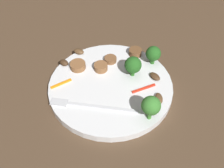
# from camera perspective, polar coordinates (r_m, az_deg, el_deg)

# --- Properties ---
(ground_plane) EXTENTS (1.40, 1.40, 0.00)m
(ground_plane) POSITION_cam_1_polar(r_m,az_deg,el_deg) (0.60, 0.00, -1.07)
(ground_plane) COLOR #4C3826
(plate) EXTENTS (0.27, 0.27, 0.02)m
(plate) POSITION_cam_1_polar(r_m,az_deg,el_deg) (0.59, 0.00, -0.54)
(plate) COLOR white
(plate) RESTS_ON ground_plane
(fork) EXTENTS (0.18, 0.04, 0.00)m
(fork) POSITION_cam_1_polar(r_m,az_deg,el_deg) (0.55, -4.94, -4.54)
(fork) COLOR silver
(fork) RESTS_ON plate
(broccoli_floret_0) EXTENTS (0.04, 0.04, 0.06)m
(broccoli_floret_0) POSITION_cam_1_polar(r_m,az_deg,el_deg) (0.51, 8.59, -4.59)
(broccoli_floret_0) COLOR #408630
(broccoli_floret_0) RESTS_ON plate
(broccoli_floret_1) EXTENTS (0.03, 0.03, 0.05)m
(broccoli_floret_1) POSITION_cam_1_polar(r_m,az_deg,el_deg) (0.62, 9.00, 6.31)
(broccoli_floret_1) COLOR #296420
(broccoli_floret_1) RESTS_ON plate
(broccoli_floret_2) EXTENTS (0.04, 0.04, 0.05)m
(broccoli_floret_2) POSITION_cam_1_polar(r_m,az_deg,el_deg) (0.59, 4.77, 3.99)
(broccoli_floret_2) COLOR #296420
(broccoli_floret_2) RESTS_ON plate
(sausage_slice_0) EXTENTS (0.05, 0.05, 0.01)m
(sausage_slice_0) POSITION_cam_1_polar(r_m,az_deg,el_deg) (0.62, -6.94, 3.88)
(sausage_slice_0) COLOR brown
(sausage_slice_0) RESTS_ON plate
(sausage_slice_1) EXTENTS (0.04, 0.04, 0.01)m
(sausage_slice_1) POSITION_cam_1_polar(r_m,az_deg,el_deg) (0.64, 0.15, 5.22)
(sausage_slice_1) COLOR brown
(sausage_slice_1) RESTS_ON plate
(sausage_slice_2) EXTENTS (0.03, 0.03, 0.01)m
(sausage_slice_2) POSITION_cam_1_polar(r_m,az_deg,el_deg) (0.65, 5.22, 6.73)
(sausage_slice_2) COLOR brown
(sausage_slice_2) RESTS_ON plate
(sausage_slice_3) EXTENTS (0.04, 0.04, 0.01)m
(sausage_slice_3) POSITION_cam_1_polar(r_m,az_deg,el_deg) (0.61, -2.08, 3.62)
(sausage_slice_3) COLOR brown
(sausage_slice_3) RESTS_ON plate
(mushroom_0) EXTENTS (0.02, 0.03, 0.01)m
(mushroom_0) POSITION_cam_1_polar(r_m,az_deg,el_deg) (0.56, 10.20, -2.97)
(mushroom_0) COLOR brown
(mushroom_0) RESTS_ON plate
(mushroom_1) EXTENTS (0.03, 0.03, 0.01)m
(mushroom_1) POSITION_cam_1_polar(r_m,az_deg,el_deg) (0.63, -9.83, 4.46)
(mushroom_1) COLOR #422B19
(mushroom_1) RESTS_ON plate
(mushroom_2) EXTENTS (0.03, 0.03, 0.01)m
(mushroom_2) POSITION_cam_1_polar(r_m,az_deg,el_deg) (0.66, -6.73, 6.84)
(mushroom_2) COLOR brown
(mushroom_2) RESTS_ON plate
(mushroom_3) EXTENTS (0.03, 0.03, 0.01)m
(mushroom_3) POSITION_cam_1_polar(r_m,az_deg,el_deg) (0.60, 9.35, 1.60)
(mushroom_3) COLOR #4C331E
(mushroom_3) RESTS_ON plate
(pepper_strip_1) EXTENTS (0.04, 0.03, 0.00)m
(pepper_strip_1) POSITION_cam_1_polar(r_m,az_deg,el_deg) (0.59, -10.45, -0.26)
(pepper_strip_1) COLOR orange
(pepper_strip_1) RESTS_ON plate
(pepper_strip_2) EXTENTS (0.05, 0.03, 0.00)m
(pepper_strip_2) POSITION_cam_1_polar(r_m,az_deg,el_deg) (0.58, 7.02, -0.94)
(pepper_strip_2) COLOR red
(pepper_strip_2) RESTS_ON plate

